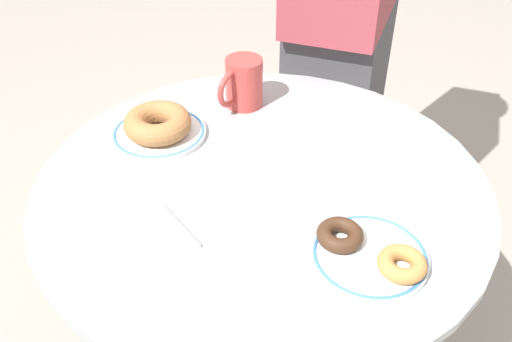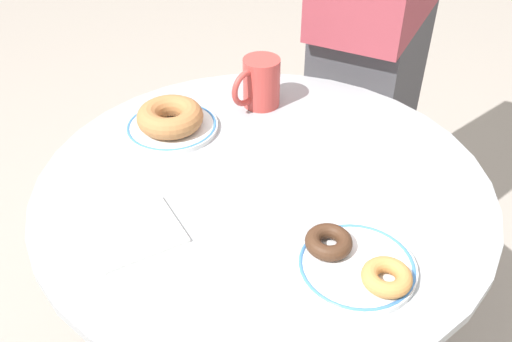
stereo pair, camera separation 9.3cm
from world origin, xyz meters
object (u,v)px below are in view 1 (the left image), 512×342
(paper_napkin, at_px, (143,243))
(donut_cinnamon, at_px, (158,123))
(donut_old_fashioned, at_px, (402,264))
(person_figure, at_px, (343,30))
(coffee_mug, at_px, (243,83))
(donut_chocolate, at_px, (340,235))
(plate_left, at_px, (159,133))
(plate_right, at_px, (370,256))
(cafe_table, at_px, (261,258))

(paper_napkin, bearing_deg, donut_cinnamon, 131.65)
(paper_napkin, bearing_deg, donut_old_fashioned, 29.53)
(donut_cinnamon, height_order, person_figure, person_figure)
(paper_napkin, relative_size, coffee_mug, 1.10)
(donut_chocolate, height_order, paper_napkin, donut_chocolate)
(donut_cinnamon, xyz_separation_m, donut_old_fashioned, (0.53, -0.03, -0.01))
(donut_cinnamon, xyz_separation_m, paper_napkin, (0.19, -0.22, -0.03))
(paper_napkin, height_order, person_figure, person_figure)
(plate_left, distance_m, plate_right, 0.48)
(plate_right, height_order, donut_old_fashioned, donut_old_fashioned)
(plate_left, height_order, donut_cinnamon, donut_cinnamon)
(cafe_table, distance_m, donut_old_fashioned, 0.37)
(donut_cinnamon, xyz_separation_m, donut_chocolate, (0.43, -0.03, -0.01))
(cafe_table, relative_size, donut_chocolate, 11.23)
(cafe_table, relative_size, person_figure, 0.50)
(cafe_table, height_order, donut_cinnamon, donut_cinnamon)
(donut_cinnamon, bearing_deg, plate_right, -3.20)
(donut_chocolate, bearing_deg, donut_cinnamon, 175.68)
(paper_napkin, height_order, coffee_mug, coffee_mug)
(plate_right, bearing_deg, donut_chocolate, -173.61)
(donut_old_fashioned, bearing_deg, donut_cinnamon, 177.07)
(donut_old_fashioned, height_order, coffee_mug, coffee_mug)
(donut_chocolate, bearing_deg, donut_old_fashioned, 3.06)
(coffee_mug, bearing_deg, paper_napkin, -70.73)
(plate_left, height_order, plate_right, same)
(donut_chocolate, bearing_deg, person_figure, 121.30)
(plate_right, bearing_deg, person_figure, 124.61)
(plate_left, xyz_separation_m, donut_chocolate, (0.43, -0.04, 0.02))
(donut_old_fashioned, distance_m, donut_chocolate, 0.10)
(cafe_table, distance_m, donut_cinnamon, 0.33)
(plate_left, bearing_deg, donut_cinnamon, -46.52)
(coffee_mug, bearing_deg, cafe_table, -42.82)
(coffee_mug, bearing_deg, person_figure, 92.34)
(plate_right, height_order, paper_napkin, plate_right)
(donut_cinnamon, bearing_deg, donut_chocolate, -4.32)
(cafe_table, bearing_deg, donut_chocolate, -15.70)
(plate_right, xyz_separation_m, coffee_mug, (-0.43, 0.22, 0.05))
(plate_right, distance_m, person_figure, 0.78)
(cafe_table, bearing_deg, person_figure, 108.92)
(donut_old_fashioned, relative_size, coffee_mug, 0.58)
(coffee_mug, xyz_separation_m, person_figure, (-0.02, 0.42, -0.03))
(paper_napkin, bearing_deg, person_figure, 100.93)
(plate_left, bearing_deg, donut_old_fashioned, -3.45)
(cafe_table, relative_size, donut_old_fashioned, 11.23)
(donut_old_fashioned, xyz_separation_m, donut_chocolate, (-0.10, -0.01, 0.00))
(donut_old_fashioned, xyz_separation_m, coffee_mug, (-0.48, 0.22, 0.03))
(donut_cinnamon, xyz_separation_m, person_figure, (0.03, 0.62, -0.01))
(plate_right, height_order, donut_cinnamon, donut_cinnamon)
(person_figure, bearing_deg, coffee_mug, -87.66)
(person_figure, bearing_deg, cafe_table, -71.08)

